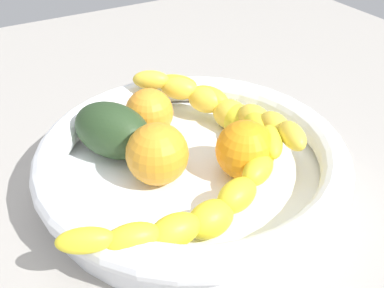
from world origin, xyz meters
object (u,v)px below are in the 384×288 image
(fruit_bowl, at_px, (192,163))
(banana_draped_right, at_px, (203,206))
(banana_arching_top, at_px, (225,109))
(orange_mid_right, at_px, (158,155))
(orange_mid_left, at_px, (149,113))
(avocado_dark, at_px, (112,130))
(banana_draped_left, at_px, (230,113))
(orange_front, at_px, (245,150))

(fruit_bowl, height_order, banana_draped_right, banana_draped_right)
(banana_arching_top, distance_m, orange_mid_right, 0.12)
(orange_mid_left, height_order, orange_mid_right, orange_mid_right)
(banana_draped_right, relative_size, avocado_dark, 2.73)
(fruit_bowl, bearing_deg, banana_draped_right, 66.48)
(banana_arching_top, bearing_deg, banana_draped_right, 49.79)
(fruit_bowl, height_order, banana_draped_left, banana_draped_left)
(fruit_bowl, bearing_deg, avocado_dark, -46.78)
(banana_arching_top, bearing_deg, avocado_dark, -10.14)
(fruit_bowl, distance_m, banana_arching_top, 0.08)
(fruit_bowl, relative_size, banana_draped_right, 1.28)
(banana_arching_top, distance_m, avocado_dark, 0.13)
(banana_draped_right, relative_size, orange_mid_left, 4.57)
(orange_mid_left, relative_size, avocado_dark, 0.60)
(banana_draped_left, bearing_deg, fruit_bowl, 26.38)
(fruit_bowl, distance_m, banana_draped_left, 0.08)
(banana_draped_right, xyz_separation_m, banana_arching_top, (-0.10, -0.12, 0.01))
(banana_arching_top, height_order, avocado_dark, avocado_dark)
(avocado_dark, bearing_deg, banana_draped_left, 167.18)
(banana_draped_left, height_order, orange_mid_right, orange_mid_right)
(fruit_bowl, bearing_deg, banana_arching_top, -148.64)
(orange_mid_left, bearing_deg, orange_front, 113.05)
(orange_front, relative_size, orange_mid_left, 1.09)
(banana_draped_right, height_order, avocado_dark, avocado_dark)
(banana_draped_left, distance_m, orange_mid_right, 0.12)
(orange_front, bearing_deg, orange_mid_right, -23.27)
(banana_draped_left, bearing_deg, banana_arching_top, -73.43)
(orange_mid_right, bearing_deg, fruit_bowl, -177.25)
(banana_draped_left, bearing_deg, banana_draped_right, 47.63)
(fruit_bowl, xyz_separation_m, orange_mid_right, (0.04, 0.00, 0.03))
(avocado_dark, bearing_deg, orange_front, 135.11)
(fruit_bowl, distance_m, orange_mid_right, 0.05)
(banana_arching_top, bearing_deg, fruit_bowl, 31.36)
(banana_draped_right, distance_m, avocado_dark, 0.15)
(orange_mid_left, distance_m, orange_mid_right, 0.09)
(banana_draped_right, bearing_deg, orange_front, -149.65)
(orange_mid_right, bearing_deg, orange_mid_left, -109.77)
(fruit_bowl, bearing_deg, banana_draped_left, -153.62)
(orange_front, xyz_separation_m, orange_mid_left, (0.05, -0.12, -0.00))
(banana_arching_top, xyz_separation_m, orange_mid_right, (0.11, 0.04, 0.00))
(orange_mid_right, relative_size, avocado_dark, 0.68)
(banana_arching_top, xyz_separation_m, orange_mid_left, (0.08, -0.04, -0.00))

